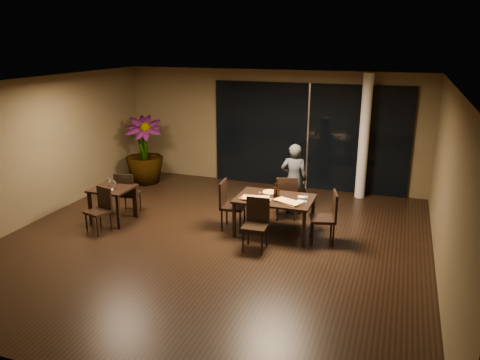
% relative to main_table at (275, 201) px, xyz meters
% --- Properties ---
extents(ground, '(8.00, 8.00, 0.00)m').
position_rel_main_table_xyz_m(ground, '(-1.00, -0.80, -0.68)').
color(ground, black).
rests_on(ground, ground).
extents(wall_back, '(8.00, 0.10, 3.00)m').
position_rel_main_table_xyz_m(wall_back, '(-1.00, 3.25, 0.82)').
color(wall_back, brown).
rests_on(wall_back, ground).
extents(wall_front, '(8.00, 0.10, 3.00)m').
position_rel_main_table_xyz_m(wall_front, '(-1.00, -4.85, 0.82)').
color(wall_front, brown).
rests_on(wall_front, ground).
extents(wall_left, '(0.10, 8.00, 3.00)m').
position_rel_main_table_xyz_m(wall_left, '(-5.05, -0.80, 0.82)').
color(wall_left, brown).
rests_on(wall_left, ground).
extents(wall_right, '(0.10, 8.00, 3.00)m').
position_rel_main_table_xyz_m(wall_right, '(3.05, -0.80, 0.82)').
color(wall_right, brown).
rests_on(wall_right, ground).
extents(ceiling, '(8.00, 8.00, 0.04)m').
position_rel_main_table_xyz_m(ceiling, '(-1.00, -0.80, 2.34)').
color(ceiling, silver).
rests_on(ceiling, wall_back).
extents(window_panel, '(5.00, 0.06, 2.70)m').
position_rel_main_table_xyz_m(window_panel, '(0.00, 3.16, 0.67)').
color(window_panel, black).
rests_on(window_panel, ground).
extents(column, '(0.24, 0.24, 3.00)m').
position_rel_main_table_xyz_m(column, '(1.40, 2.85, 0.82)').
color(column, silver).
rests_on(column, ground).
extents(main_table, '(1.50, 1.00, 0.75)m').
position_rel_main_table_xyz_m(main_table, '(0.00, 0.00, 0.00)').
color(main_table, black).
rests_on(main_table, ground).
extents(side_table, '(0.80, 0.80, 0.75)m').
position_rel_main_table_xyz_m(side_table, '(-3.40, -0.50, -0.05)').
color(side_table, black).
rests_on(side_table, ground).
extents(chair_main_far, '(0.56, 0.56, 0.97)m').
position_rel_main_table_xyz_m(chair_main_far, '(0.04, 0.80, -0.13)').
color(chair_main_far, black).
rests_on(chair_main_far, ground).
extents(chair_main_near, '(0.46, 0.46, 0.95)m').
position_rel_main_table_xyz_m(chair_main_near, '(-0.14, -0.76, -0.14)').
color(chair_main_near, black).
rests_on(chair_main_near, ground).
extents(chair_main_left, '(0.51, 0.51, 1.01)m').
position_rel_main_table_xyz_m(chair_main_left, '(-0.94, -0.06, -0.11)').
color(chair_main_left, black).
rests_on(chair_main_left, ground).
extents(chair_main_right, '(0.57, 0.57, 1.01)m').
position_rel_main_table_xyz_m(chair_main_right, '(1.07, -0.10, -0.11)').
color(chair_main_right, black).
rests_on(chair_main_right, ground).
extents(chair_side_far, '(0.50, 0.50, 0.96)m').
position_rel_main_table_xyz_m(chair_side_far, '(-3.34, -0.07, -0.14)').
color(chair_side_far, black).
rests_on(chair_side_far, ground).
extents(chair_side_near, '(0.52, 0.52, 0.90)m').
position_rel_main_table_xyz_m(chair_side_near, '(-3.33, -1.03, -0.17)').
color(chair_side_near, black).
rests_on(chair_side_near, ground).
extents(diner, '(0.59, 0.44, 1.58)m').
position_rel_main_table_xyz_m(diner, '(0.10, 1.23, 0.12)').
color(diner, '#2C2D30').
rests_on(diner, ground).
extents(potted_plant, '(1.34, 1.34, 1.79)m').
position_rel_main_table_xyz_m(potted_plant, '(-4.19, 2.15, 0.22)').
color(potted_plant, '#194A18').
rests_on(potted_plant, ground).
extents(pizza_board_left, '(0.66, 0.38, 0.01)m').
position_rel_main_table_xyz_m(pizza_board_left, '(-0.33, -0.20, 0.08)').
color(pizza_board_left, '#4A2B17').
rests_on(pizza_board_left, main_table).
extents(pizza_board_right, '(0.62, 0.51, 0.01)m').
position_rel_main_table_xyz_m(pizza_board_right, '(0.32, -0.20, 0.08)').
color(pizza_board_right, '#402C14').
rests_on(pizza_board_right, main_table).
extents(oblong_pizza_left, '(0.54, 0.33, 0.02)m').
position_rel_main_table_xyz_m(oblong_pizza_left, '(-0.33, -0.20, 0.10)').
color(oblong_pizza_left, maroon).
rests_on(oblong_pizza_left, pizza_board_left).
extents(oblong_pizza_right, '(0.55, 0.41, 0.02)m').
position_rel_main_table_xyz_m(oblong_pizza_right, '(0.32, -0.20, 0.10)').
color(oblong_pizza_right, '#6C090A').
rests_on(oblong_pizza_right, pizza_board_right).
extents(round_pizza, '(0.32, 0.32, 0.01)m').
position_rel_main_table_xyz_m(round_pizza, '(-0.17, 0.28, 0.08)').
color(round_pizza, red).
rests_on(round_pizza, main_table).
extents(bottle_a, '(0.06, 0.06, 0.28)m').
position_rel_main_table_xyz_m(bottle_a, '(-0.01, 0.04, 0.21)').
color(bottle_a, black).
rests_on(bottle_a, main_table).
extents(bottle_b, '(0.06, 0.06, 0.25)m').
position_rel_main_table_xyz_m(bottle_b, '(0.08, -0.01, 0.20)').
color(bottle_b, black).
rests_on(bottle_b, main_table).
extents(bottle_c, '(0.08, 0.08, 0.35)m').
position_rel_main_table_xyz_m(bottle_c, '(0.00, 0.13, 0.25)').
color(bottle_c, black).
rests_on(bottle_c, main_table).
extents(tumbler_left, '(0.08, 0.08, 0.09)m').
position_rel_main_table_xyz_m(tumbler_left, '(-0.30, 0.03, 0.12)').
color(tumbler_left, white).
rests_on(tumbler_left, main_table).
extents(tumbler_right, '(0.07, 0.07, 0.08)m').
position_rel_main_table_xyz_m(tumbler_right, '(0.21, 0.09, 0.11)').
color(tumbler_right, white).
rests_on(tumbler_right, main_table).
extents(napkin_near, '(0.19, 0.11, 0.01)m').
position_rel_main_table_xyz_m(napkin_near, '(0.55, -0.06, 0.08)').
color(napkin_near, white).
rests_on(napkin_near, main_table).
extents(napkin_far, '(0.18, 0.11, 0.01)m').
position_rel_main_table_xyz_m(napkin_far, '(0.52, 0.20, 0.08)').
color(napkin_far, white).
rests_on(napkin_far, main_table).
extents(wine_glass_a, '(0.07, 0.07, 0.16)m').
position_rel_main_table_xyz_m(wine_glass_a, '(-3.51, -0.44, 0.16)').
color(wine_glass_a, white).
rests_on(wine_glass_a, side_table).
extents(wine_glass_b, '(0.08, 0.08, 0.17)m').
position_rel_main_table_xyz_m(wine_glass_b, '(-3.30, -0.55, 0.16)').
color(wine_glass_b, white).
rests_on(wine_glass_b, side_table).
extents(side_napkin, '(0.20, 0.14, 0.01)m').
position_rel_main_table_xyz_m(side_napkin, '(-3.39, -0.66, 0.08)').
color(side_napkin, white).
rests_on(side_napkin, side_table).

